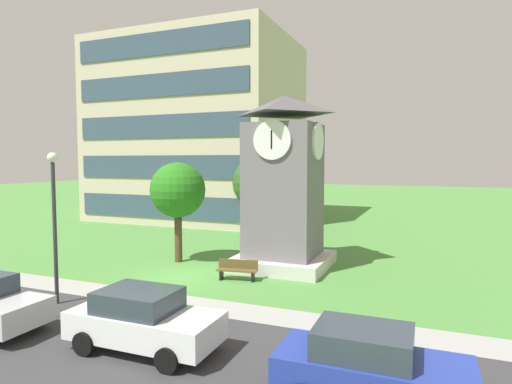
{
  "coord_description": "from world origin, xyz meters",
  "views": [
    {
      "loc": [
        10.55,
        -16.64,
        5.27
      ],
      "look_at": [
        1.89,
        4.45,
        3.62
      ],
      "focal_mm": 30.31,
      "sensor_mm": 36.0,
      "label": 1
    }
  ],
  "objects_px": {
    "parked_car_white": "(143,319)",
    "clock_tower": "(284,193)",
    "tree_streetside": "(178,191)",
    "parked_car_blue": "(370,367)",
    "tree_by_building": "(262,183)",
    "park_bench": "(237,270)",
    "street_lamp": "(54,210)"
  },
  "relations": [
    {
      "from": "tree_by_building",
      "to": "parked_car_blue",
      "type": "distance_m",
      "value": 23.54
    },
    {
      "from": "parked_car_white",
      "to": "clock_tower",
      "type": "bearing_deg",
      "value": 86.76
    },
    {
      "from": "tree_streetside",
      "to": "tree_by_building",
      "type": "relative_size",
      "value": 0.88
    },
    {
      "from": "tree_streetside",
      "to": "parked_car_white",
      "type": "relative_size",
      "value": 1.22
    },
    {
      "from": "tree_by_building",
      "to": "parked_car_white",
      "type": "xyz_separation_m",
      "value": [
        4.46,
        -20.37,
        -2.79
      ]
    },
    {
      "from": "street_lamp",
      "to": "tree_by_building",
      "type": "xyz_separation_m",
      "value": [
        0.93,
        18.37,
        0.17
      ]
    },
    {
      "from": "park_bench",
      "to": "parked_car_white",
      "type": "height_order",
      "value": "parked_car_white"
    },
    {
      "from": "tree_streetside",
      "to": "parked_car_blue",
      "type": "bearing_deg",
      "value": -41.61
    },
    {
      "from": "park_bench",
      "to": "parked_car_white",
      "type": "distance_m",
      "value": 7.46
    },
    {
      "from": "parked_car_blue",
      "to": "tree_streetside",
      "type": "bearing_deg",
      "value": 138.39
    },
    {
      "from": "park_bench",
      "to": "street_lamp",
      "type": "distance_m",
      "value": 7.87
    },
    {
      "from": "street_lamp",
      "to": "tree_streetside",
      "type": "distance_m",
      "value": 7.43
    },
    {
      "from": "tree_streetside",
      "to": "park_bench",
      "type": "bearing_deg",
      "value": -24.67
    },
    {
      "from": "street_lamp",
      "to": "tree_streetside",
      "type": "height_order",
      "value": "street_lamp"
    },
    {
      "from": "street_lamp",
      "to": "parked_car_white",
      "type": "bearing_deg",
      "value": -20.38
    },
    {
      "from": "park_bench",
      "to": "parked_car_blue",
      "type": "xyz_separation_m",
      "value": [
        6.77,
        -7.86,
        0.4
      ]
    },
    {
      "from": "clock_tower",
      "to": "street_lamp",
      "type": "distance_m",
      "value": 10.33
    },
    {
      "from": "park_bench",
      "to": "parked_car_blue",
      "type": "distance_m",
      "value": 10.38
    },
    {
      "from": "street_lamp",
      "to": "tree_by_building",
      "type": "bearing_deg",
      "value": 87.11
    },
    {
      "from": "park_bench",
      "to": "tree_streetside",
      "type": "xyz_separation_m",
      "value": [
        -4.3,
        1.98,
        3.27
      ]
    },
    {
      "from": "clock_tower",
      "to": "tree_streetside",
      "type": "xyz_separation_m",
      "value": [
        -5.44,
        -1.02,
        0.03
      ]
    },
    {
      "from": "street_lamp",
      "to": "parked_car_white",
      "type": "height_order",
      "value": "street_lamp"
    },
    {
      "from": "tree_streetside",
      "to": "tree_by_building",
      "type": "bearing_deg",
      "value": 87.93
    },
    {
      "from": "park_bench",
      "to": "tree_streetside",
      "type": "relative_size",
      "value": 0.36
    },
    {
      "from": "park_bench",
      "to": "street_lamp",
      "type": "height_order",
      "value": "street_lamp"
    },
    {
      "from": "clock_tower",
      "to": "park_bench",
      "type": "xyz_separation_m",
      "value": [
        -1.14,
        -3.0,
        -3.23
      ]
    },
    {
      "from": "tree_by_building",
      "to": "parked_car_white",
      "type": "distance_m",
      "value": 21.04
    },
    {
      "from": "street_lamp",
      "to": "parked_car_white",
      "type": "relative_size",
      "value": 1.3
    },
    {
      "from": "parked_car_white",
      "to": "parked_car_blue",
      "type": "bearing_deg",
      "value": -3.92
    },
    {
      "from": "clock_tower",
      "to": "parked_car_blue",
      "type": "bearing_deg",
      "value": -62.6
    },
    {
      "from": "park_bench",
      "to": "tree_by_building",
      "type": "bearing_deg",
      "value": 106.8
    },
    {
      "from": "park_bench",
      "to": "parked_car_blue",
      "type": "height_order",
      "value": "parked_car_blue"
    }
  ]
}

